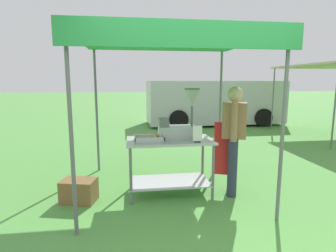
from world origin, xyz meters
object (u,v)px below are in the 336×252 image
donut_cart (170,155)px  donut_fryer (181,121)px  menu_sign (197,135)px  van_silver (214,102)px  donut_tray (150,139)px  stall_canopy (169,44)px  vendor (233,135)px  supply_crate (79,191)px

donut_cart → donut_fryer: donut_fryer is taller
donut_fryer → menu_sign: size_ratio=3.16×
van_silver → donut_tray: bearing=-114.3°
stall_canopy → donut_fryer: 1.13m
van_silver → donut_fryer: bearing=-111.2°
donut_cart → menu_sign: size_ratio=5.37×
donut_cart → vendor: bearing=-7.2°
supply_crate → van_silver: van_silver is taller
stall_canopy → supply_crate: size_ratio=4.89×
stall_canopy → van_silver: 7.13m
vendor → van_silver: (1.77, 6.68, -0.03)m
donut_cart → van_silver: (2.69, 6.57, 0.28)m
supply_crate → donut_cart: bearing=4.3°
donut_cart → van_silver: 7.10m
donut_fryer → menu_sign: bearing=-63.0°
vendor → supply_crate: (-2.23, 0.02, -0.74)m
donut_tray → vendor: size_ratio=0.26×
donut_tray → donut_fryer: 0.55m
donut_cart → donut_fryer: size_ratio=1.70×
stall_canopy → donut_tray: (-0.30, -0.15, -1.35)m
menu_sign → supply_crate: bearing=174.9°
vendor → donut_tray: bearing=177.2°
donut_fryer → donut_cart: bearing=-150.3°
stall_canopy → donut_tray: stall_canopy is taller
menu_sign → donut_tray: bearing=163.5°
donut_tray → menu_sign: 0.68m
stall_canopy → donut_fryer: stall_canopy is taller
stall_canopy → menu_sign: stall_canopy is taller
menu_sign → van_silver: 7.20m
donut_fryer → stall_canopy: bearing=-179.3°
stall_canopy → vendor: stall_canopy is taller
supply_crate → donut_fryer: bearing=7.7°
stall_canopy → donut_tray: size_ratio=6.16×
stall_canopy → donut_cart: size_ratio=2.04×
van_silver → stall_canopy: bearing=-112.6°
donut_tray → van_silver: size_ratio=0.08×
donut_fryer → supply_crate: donut_fryer is taller
stall_canopy → vendor: 1.61m
donut_tray → van_silver: bearing=65.7°
donut_cart → donut_tray: donut_tray is taller
donut_cart → vendor: 0.98m
donut_tray → donut_cart: bearing=10.7°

